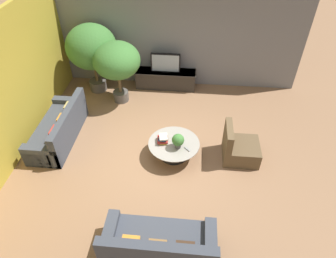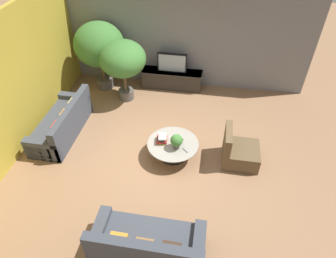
{
  "view_description": "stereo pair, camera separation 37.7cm",
  "coord_description": "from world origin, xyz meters",
  "px_view_note": "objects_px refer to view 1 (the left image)",
  "views": [
    {
      "loc": [
        0.66,
        -4.88,
        5.05
      ],
      "look_at": [
        0.16,
        0.31,
        0.55
      ],
      "focal_mm": 32.0,
      "sensor_mm": 36.0,
      "label": 1
    },
    {
      "loc": [
        1.03,
        -4.83,
        5.05
      ],
      "look_at": [
        0.16,
        0.31,
        0.55
      ],
      "focal_mm": 32.0,
      "sensor_mm": 36.0,
      "label": 2
    }
  ],
  "objects_px": {
    "couch_by_wall": "(60,129)",
    "couch_near_entry": "(159,246)",
    "armchair_wicker": "(239,148)",
    "potted_palm_corner": "(117,62)",
    "potted_palm_tall": "(92,48)",
    "potted_plant_tabletop": "(178,140)",
    "media_console": "(166,79)",
    "coffee_table": "(174,147)",
    "television": "(166,63)"
  },
  "relations": [
    {
      "from": "coffee_table",
      "to": "couch_near_entry",
      "type": "relative_size",
      "value": 0.62
    },
    {
      "from": "potted_plant_tabletop",
      "to": "potted_palm_tall",
      "type": "bearing_deg",
      "value": 133.85
    },
    {
      "from": "media_console",
      "to": "couch_near_entry",
      "type": "relative_size",
      "value": 0.96
    },
    {
      "from": "armchair_wicker",
      "to": "potted_palm_tall",
      "type": "xyz_separation_m",
      "value": [
        -3.98,
        2.49,
        1.08
      ]
    },
    {
      "from": "potted_palm_tall",
      "to": "television",
      "type": "bearing_deg",
      "value": 9.35
    },
    {
      "from": "couch_near_entry",
      "to": "armchair_wicker",
      "type": "xyz_separation_m",
      "value": [
        1.53,
        2.51,
        -0.01
      ]
    },
    {
      "from": "couch_by_wall",
      "to": "potted_plant_tabletop",
      "type": "bearing_deg",
      "value": 80.75
    },
    {
      "from": "television",
      "to": "coffee_table",
      "type": "distance_m",
      "value": 3.0
    },
    {
      "from": "potted_palm_corner",
      "to": "potted_palm_tall",
      "type": "bearing_deg",
      "value": 148.71
    },
    {
      "from": "coffee_table",
      "to": "potted_palm_tall",
      "type": "xyz_separation_m",
      "value": [
        -2.51,
        2.58,
        1.07
      ]
    },
    {
      "from": "couch_by_wall",
      "to": "couch_near_entry",
      "type": "height_order",
      "value": "same"
    },
    {
      "from": "media_console",
      "to": "coffee_table",
      "type": "relative_size",
      "value": 1.55
    },
    {
      "from": "couch_by_wall",
      "to": "potted_palm_corner",
      "type": "relative_size",
      "value": 1.17
    },
    {
      "from": "couch_by_wall",
      "to": "potted_palm_tall",
      "type": "relative_size",
      "value": 1.02
    },
    {
      "from": "coffee_table",
      "to": "potted_palm_tall",
      "type": "distance_m",
      "value": 3.75
    },
    {
      "from": "couch_near_entry",
      "to": "potted_palm_tall",
      "type": "height_order",
      "value": "potted_palm_tall"
    },
    {
      "from": "media_console",
      "to": "coffee_table",
      "type": "bearing_deg",
      "value": -80.57
    },
    {
      "from": "couch_by_wall",
      "to": "couch_near_entry",
      "type": "distance_m",
      "value": 3.92
    },
    {
      "from": "couch_near_entry",
      "to": "coffee_table",
      "type": "bearing_deg",
      "value": -91.28
    },
    {
      "from": "coffee_table",
      "to": "potted_plant_tabletop",
      "type": "xyz_separation_m",
      "value": [
        0.1,
        -0.13,
        0.32
      ]
    },
    {
      "from": "armchair_wicker",
      "to": "media_console",
      "type": "bearing_deg",
      "value": 34.72
    },
    {
      "from": "armchair_wicker",
      "to": "potted_palm_corner",
      "type": "height_order",
      "value": "potted_palm_corner"
    },
    {
      "from": "couch_near_entry",
      "to": "armchair_wicker",
      "type": "bearing_deg",
      "value": -121.38
    },
    {
      "from": "potted_palm_corner",
      "to": "potted_plant_tabletop",
      "type": "distance_m",
      "value": 2.92
    },
    {
      "from": "media_console",
      "to": "armchair_wicker",
      "type": "relative_size",
      "value": 2.1
    },
    {
      "from": "couch_by_wall",
      "to": "couch_near_entry",
      "type": "bearing_deg",
      "value": 45.14
    },
    {
      "from": "couch_by_wall",
      "to": "potted_plant_tabletop",
      "type": "height_order",
      "value": "couch_by_wall"
    },
    {
      "from": "television",
      "to": "couch_near_entry",
      "type": "height_order",
      "value": "television"
    },
    {
      "from": "television",
      "to": "coffee_table",
      "type": "relative_size",
      "value": 0.73
    },
    {
      "from": "coffee_table",
      "to": "potted_palm_tall",
      "type": "relative_size",
      "value": 0.58
    },
    {
      "from": "coffee_table",
      "to": "armchair_wicker",
      "type": "xyz_separation_m",
      "value": [
        1.47,
        0.09,
        -0.01
      ]
    },
    {
      "from": "couch_near_entry",
      "to": "armchair_wicker",
      "type": "height_order",
      "value": "armchair_wicker"
    },
    {
      "from": "potted_palm_tall",
      "to": "potted_plant_tabletop",
      "type": "height_order",
      "value": "potted_palm_tall"
    },
    {
      "from": "television",
      "to": "potted_plant_tabletop",
      "type": "bearing_deg",
      "value": -79.19
    },
    {
      "from": "potted_plant_tabletop",
      "to": "coffee_table",
      "type": "bearing_deg",
      "value": 127.32
    },
    {
      "from": "potted_palm_tall",
      "to": "potted_palm_corner",
      "type": "xyz_separation_m",
      "value": [
        0.81,
        -0.49,
        -0.11
      ]
    },
    {
      "from": "media_console",
      "to": "armchair_wicker",
      "type": "height_order",
      "value": "armchair_wicker"
    },
    {
      "from": "potted_palm_corner",
      "to": "television",
      "type": "bearing_deg",
      "value": 34.28
    },
    {
      "from": "potted_palm_tall",
      "to": "potted_plant_tabletop",
      "type": "xyz_separation_m",
      "value": [
        2.6,
        -2.71,
        -0.75
      ]
    },
    {
      "from": "media_console",
      "to": "couch_near_entry",
      "type": "xyz_separation_m",
      "value": [
        0.43,
        -5.33,
        0.0
      ]
    },
    {
      "from": "potted_palm_corner",
      "to": "potted_plant_tabletop",
      "type": "xyz_separation_m",
      "value": [
        1.79,
        -2.22,
        -0.64
      ]
    },
    {
      "from": "coffee_table",
      "to": "armchair_wicker",
      "type": "bearing_deg",
      "value": 3.52
    },
    {
      "from": "couch_by_wall",
      "to": "armchair_wicker",
      "type": "bearing_deg",
      "value": 86.55
    },
    {
      "from": "television",
      "to": "couch_by_wall",
      "type": "relative_size",
      "value": 0.42
    },
    {
      "from": "potted_palm_tall",
      "to": "potted_plant_tabletop",
      "type": "distance_m",
      "value": 3.83
    },
    {
      "from": "television",
      "to": "armchair_wicker",
      "type": "bearing_deg",
      "value": -55.26
    },
    {
      "from": "television",
      "to": "potted_plant_tabletop",
      "type": "distance_m",
      "value": 3.1
    },
    {
      "from": "media_console",
      "to": "potted_plant_tabletop",
      "type": "xyz_separation_m",
      "value": [
        0.58,
        -3.04,
        0.32
      ]
    },
    {
      "from": "coffee_table",
      "to": "couch_by_wall",
      "type": "bearing_deg",
      "value": 172.95
    },
    {
      "from": "couch_near_entry",
      "to": "potted_plant_tabletop",
      "type": "xyz_separation_m",
      "value": [
        0.15,
        2.29,
        0.31
      ]
    }
  ]
}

